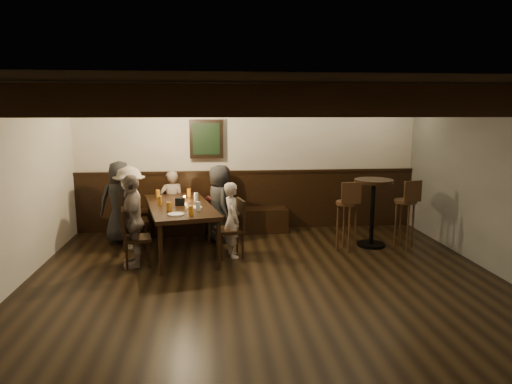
{
  "coord_description": "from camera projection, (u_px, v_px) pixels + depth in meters",
  "views": [
    {
      "loc": [
        -0.71,
        -5.17,
        2.26
      ],
      "look_at": [
        -0.08,
        1.3,
        1.1
      ],
      "focal_mm": 32.0,
      "sensor_mm": 36.0,
      "label": 1
    }
  ],
  "objects": [
    {
      "name": "room",
      "position": [
        238.0,
        184.0,
        7.48
      ],
      "size": [
        7.0,
        7.0,
        7.0
      ],
      "color": "black",
      "rests_on": "ground"
    },
    {
      "name": "dining_table",
      "position": [
        180.0,
        209.0,
        7.28
      ],
      "size": [
        1.35,
        2.25,
        0.79
      ],
      "rotation": [
        0.0,
        0.0,
        0.2
      ],
      "color": "black",
      "rests_on": "floor"
    },
    {
      "name": "chair_left_near",
      "position": [
        133.0,
        231.0,
        7.57
      ],
      "size": [
        0.52,
        0.52,
        0.96
      ],
      "rotation": [
        0.0,
        0.0,
        -1.37
      ],
      "color": "black",
      "rests_on": "floor"
    },
    {
      "name": "chair_left_far",
      "position": [
        136.0,
        248.0,
        6.73
      ],
      "size": [
        0.47,
        0.47,
        0.87
      ],
      "rotation": [
        0.0,
        0.0,
        -1.37
      ],
      "color": "black",
      "rests_on": "floor"
    },
    {
      "name": "chair_right_near",
      "position": [
        218.0,
        224.0,
        7.99
      ],
      "size": [
        0.53,
        0.53,
        0.99
      ],
      "rotation": [
        0.0,
        0.0,
        1.77
      ],
      "color": "black",
      "rests_on": "floor"
    },
    {
      "name": "chair_right_far",
      "position": [
        231.0,
        239.0,
        7.14
      ],
      "size": [
        0.49,
        0.49,
        0.91
      ],
      "rotation": [
        0.0,
        0.0,
        1.77
      ],
      "color": "black",
      "rests_on": "floor"
    },
    {
      "name": "person_bench_left",
      "position": [
        120.0,
        202.0,
        7.87
      ],
      "size": [
        0.77,
        0.58,
        1.43
      ],
      "primitive_type": "imported",
      "rotation": [
        0.0,
        0.0,
        3.34
      ],
      "color": "#252628",
      "rests_on": "floor"
    },
    {
      "name": "person_bench_centre",
      "position": [
        172.0,
        203.0,
        8.29
      ],
      "size": [
        0.49,
        0.37,
        1.21
      ],
      "primitive_type": "imported",
      "rotation": [
        0.0,
        0.0,
        3.34
      ],
      "color": "gray",
      "rests_on": "floor"
    },
    {
      "name": "person_bench_right",
      "position": [
        222.0,
        200.0,
        8.4
      ],
      "size": [
        0.7,
        0.59,
        1.27
      ],
      "primitive_type": "imported",
      "rotation": [
        0.0,
        0.0,
        3.34
      ],
      "color": "#5C201F",
      "rests_on": "floor"
    },
    {
      "name": "person_left_near",
      "position": [
        130.0,
        208.0,
        7.49
      ],
      "size": [
        0.68,
        0.97,
        1.38
      ],
      "primitive_type": "imported",
      "rotation": [
        0.0,
        0.0,
        -1.37
      ],
      "color": "#A3998A",
      "rests_on": "floor"
    },
    {
      "name": "person_left_far",
      "position": [
        133.0,
        221.0,
        6.65
      ],
      "size": [
        0.49,
        0.85,
        1.37
      ],
      "primitive_type": "imported",
      "rotation": [
        0.0,
        0.0,
        -1.37
      ],
      "color": "gray",
      "rests_on": "floor"
    },
    {
      "name": "person_right_near",
      "position": [
        220.0,
        203.0,
        7.93
      ],
      "size": [
        0.55,
        0.73,
        1.35
      ],
      "primitive_type": "imported",
      "rotation": [
        0.0,
        0.0,
        1.77
      ],
      "color": "#272729",
      "rests_on": "floor"
    },
    {
      "name": "person_right_far",
      "position": [
        232.0,
        220.0,
        7.1
      ],
      "size": [
        0.36,
        0.48,
        1.18
      ],
      "primitive_type": "imported",
      "rotation": [
        0.0,
        0.0,
        1.77
      ],
      "color": "#BBAB9E",
      "rests_on": "floor"
    },
    {
      "name": "pint_a",
      "position": [
        158.0,
        194.0,
        7.83
      ],
      "size": [
        0.07,
        0.07,
        0.14
      ],
      "primitive_type": "cylinder",
      "color": "#BF7219",
      "rests_on": "dining_table"
    },
    {
      "name": "pint_b",
      "position": [
        189.0,
        193.0,
        7.94
      ],
      "size": [
        0.07,
        0.07,
        0.14
      ],
      "primitive_type": "cylinder",
      "color": "#BF7219",
      "rests_on": "dining_table"
    },
    {
      "name": "pint_c",
      "position": [
        160.0,
        200.0,
        7.26
      ],
      "size": [
        0.07,
        0.07,
        0.14
      ],
      "primitive_type": "cylinder",
      "color": "#BF7219",
      "rests_on": "dining_table"
    },
    {
      "name": "pint_d",
      "position": [
        196.0,
        197.0,
        7.53
      ],
      "size": [
        0.07,
        0.07,
        0.14
      ],
      "primitive_type": "cylinder",
      "color": "silver",
      "rests_on": "dining_table"
    },
    {
      "name": "pint_e",
      "position": [
        169.0,
        207.0,
        6.77
      ],
      "size": [
        0.07,
        0.07,
        0.14
      ],
      "primitive_type": "cylinder",
      "color": "#BF7219",
      "rests_on": "dining_table"
    },
    {
      "name": "pint_f",
      "position": [
        198.0,
        206.0,
        6.8
      ],
      "size": [
        0.07,
        0.07,
        0.14
      ],
      "primitive_type": "cylinder",
      "color": "silver",
      "rests_on": "dining_table"
    },
    {
      "name": "pint_g",
      "position": [
        191.0,
        210.0,
        6.52
      ],
      "size": [
        0.07,
        0.07,
        0.14
      ],
      "primitive_type": "cylinder",
      "color": "#BF7219",
      "rests_on": "dining_table"
    },
    {
      "name": "plate_near",
      "position": [
        176.0,
        214.0,
        6.57
      ],
      "size": [
        0.24,
        0.24,
        0.01
      ],
      "primitive_type": "cylinder",
      "color": "white",
      "rests_on": "dining_table"
    },
    {
      "name": "plate_far",
      "position": [
        194.0,
        207.0,
        7.04
      ],
      "size": [
        0.24,
        0.24,
        0.01
      ],
      "primitive_type": "cylinder",
      "color": "white",
      "rests_on": "dining_table"
    },
    {
      "name": "condiment_caddy",
      "position": [
        180.0,
        202.0,
        7.21
      ],
      "size": [
        0.15,
        0.1,
        0.12
      ],
      "primitive_type": "cube",
      "color": "black",
      "rests_on": "dining_table"
    },
    {
      "name": "candle",
      "position": [
        184.0,
        199.0,
        7.58
      ],
      "size": [
        0.05,
        0.05,
        0.05
      ],
      "primitive_type": "cylinder",
      "color": "beige",
      "rests_on": "dining_table"
    },
    {
      "name": "high_top_table",
      "position": [
        373.0,
        203.0,
        7.63
      ],
      "size": [
        0.64,
        0.64,
        1.14
      ],
      "color": "black",
      "rests_on": "floor"
    },
    {
      "name": "bar_stool_left",
      "position": [
        347.0,
        225.0,
        7.44
      ],
      "size": [
        0.36,
        0.38,
        1.16
      ],
      "rotation": [
        0.0,
        0.0,
        0.04
      ],
      "color": "#351F11",
      "rests_on": "floor"
    },
    {
      "name": "bar_stool_right",
      "position": [
        404.0,
        223.0,
        7.58
      ],
      "size": [
        0.38,
        0.4,
        1.16
      ],
      "rotation": [
        0.0,
        0.0,
        0.22
      ],
      "color": "#351F11",
      "rests_on": "floor"
    }
  ]
}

